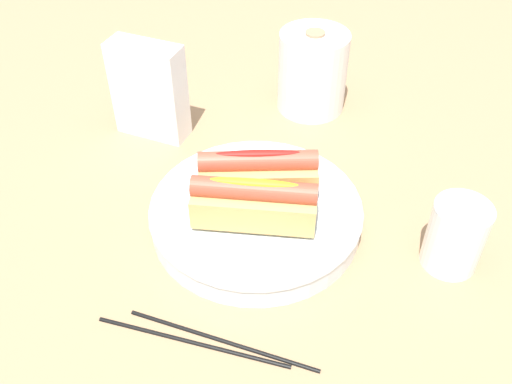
{
  "coord_description": "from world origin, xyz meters",
  "views": [
    {
      "loc": [
        0.18,
        -0.51,
        0.53
      ],
      "look_at": [
        0.02,
        -0.01,
        0.06
      ],
      "focal_mm": 39.95,
      "sensor_mm": 36.0,
      "label": 1
    }
  ],
  "objects": [
    {
      "name": "ground_plane",
      "position": [
        0.0,
        0.0,
        0.0
      ],
      "size": [
        2.4,
        2.4,
        0.0
      ],
      "primitive_type": "plane",
      "color": "#9E7A56"
    },
    {
      "name": "serving_bowl",
      "position": [
        0.02,
        -0.01,
        0.02
      ],
      "size": [
        0.27,
        0.27,
        0.04
      ],
      "color": "silver",
      "rests_on": "ground_plane"
    },
    {
      "name": "hotdog_front",
      "position": [
        0.02,
        -0.04,
        0.07
      ],
      "size": [
        0.16,
        0.08,
        0.06
      ],
      "color": "tan",
      "rests_on": "serving_bowl"
    },
    {
      "name": "hotdog_back",
      "position": [
        0.01,
        0.01,
        0.07
      ],
      "size": [
        0.16,
        0.1,
        0.06
      ],
      "color": "tan",
      "rests_on": "serving_bowl"
    },
    {
      "name": "water_glass",
      "position": [
        0.26,
        -0.0,
        0.04
      ],
      "size": [
        0.07,
        0.07,
        0.09
      ],
      "color": "white",
      "rests_on": "ground_plane"
    },
    {
      "name": "paper_towel_roll",
      "position": [
        0.02,
        0.28,
        0.07
      ],
      "size": [
        0.11,
        0.11,
        0.13
      ],
      "color": "white",
      "rests_on": "ground_plane"
    },
    {
      "name": "napkin_box",
      "position": [
        -0.2,
        0.14,
        0.07
      ],
      "size": [
        0.11,
        0.05,
        0.15
      ],
      "primitive_type": "cube",
      "rotation": [
        0.0,
        0.0,
        -0.07
      ],
      "color": "white",
      "rests_on": "ground_plane"
    },
    {
      "name": "chopstick_near",
      "position": [
        0.04,
        -0.19,
        0.0
      ],
      "size": [
        0.22,
        0.01,
        0.01
      ],
      "primitive_type": "cylinder",
      "rotation": [
        0.0,
        1.57,
        -0.03
      ],
      "color": "black",
      "rests_on": "ground_plane"
    },
    {
      "name": "chopstick_far",
      "position": [
        0.01,
        -0.2,
        0.0
      ],
      "size": [
        0.22,
        0.01,
        0.01
      ],
      "primitive_type": "cylinder",
      "rotation": [
        0.0,
        1.57,
        0.04
      ],
      "color": "black",
      "rests_on": "ground_plane"
    }
  ]
}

